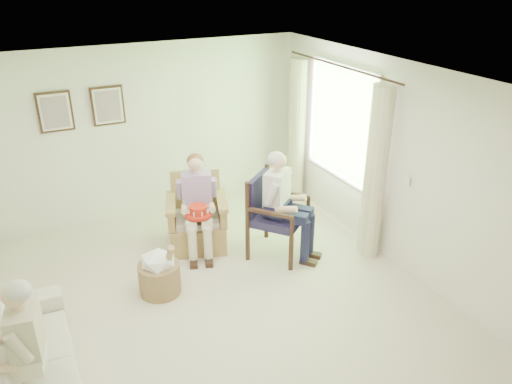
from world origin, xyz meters
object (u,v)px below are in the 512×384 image
person_wicker (199,198)px  person_sofa (22,342)px  sofa (30,364)px  person_dark (282,198)px  hatbox (159,272)px  wicker_armchair (197,224)px  wood_armchair (275,210)px  red_hat (198,212)px

person_wicker → person_sofa: person_wicker is taller
sofa → person_dark: bearing=-72.5°
person_sofa → sofa: bearing=-170.5°
person_sofa → hatbox: person_sofa is taller
wicker_armchair → person_dark: 1.31m
person_wicker → hatbox: person_wicker is taller
person_dark → hatbox: size_ratio=1.97×
wood_armchair → person_dark: size_ratio=0.76×
person_wicker → person_sofa: size_ratio=1.06×
wicker_armchair → person_dark: (0.90, -0.79, 0.54)m
wood_armchair → person_dark: (0.00, -0.18, 0.26)m
wicker_armchair → person_sofa: person_sofa is taller
person_wicker → hatbox: size_ratio=1.83×
wicker_armchair → person_wicker: size_ratio=0.75×
wicker_armchair → wood_armchair: bearing=-15.8°
sofa → person_dark: person_dark is taller
red_hat → sofa: bearing=-146.4°
person_wicker → person_dark: bearing=-17.9°
person_sofa → person_wicker: bearing=138.7°
person_sofa → hatbox: (1.49, 1.13, -0.43)m
wicker_armchair → hatbox: bearing=-114.4°
hatbox → person_wicker: bearing=42.7°
red_hat → person_dark: bearing=-25.1°
wood_armchair → person_dark: bearing=-130.0°
sofa → wood_armchair: bearing=-69.6°
person_dark → red_hat: size_ratio=4.04×
sofa → person_wicker: (2.28, 1.66, 0.47)m
sofa → hatbox: 1.75m
person_wicker → person_dark: (0.90, -0.65, 0.09)m
person_wicker → person_sofa: 2.95m
person_sofa → person_dark: bearing=120.3°
person_dark → person_sofa: (-3.18, -1.21, -0.14)m
sofa → person_sofa: 0.46m
wicker_armchair → hatbox: (-0.79, -0.86, -0.03)m
person_wicker → hatbox: bearing=-119.2°
wood_armchair → sofa: wood_armchair is taller
hatbox → red_hat: bearing=37.0°
red_hat → hatbox: 0.97m
person_dark → hatbox: person_dark is taller
wood_armchair → red_hat: size_ratio=3.09×
wicker_armchair → sofa: wicker_armchair is taller
wood_armchair → red_hat: 1.02m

